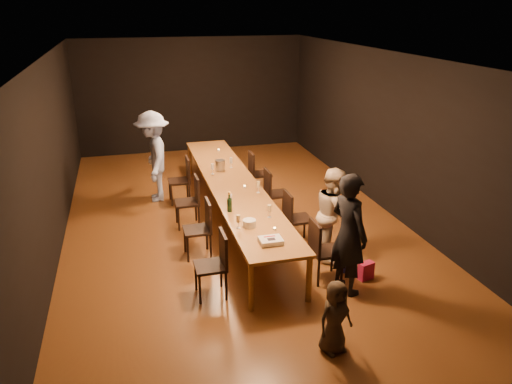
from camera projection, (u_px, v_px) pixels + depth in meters
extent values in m
plane|color=#4C2213|center=(233.00, 220.00, 9.33)|extent=(10.00, 10.00, 0.00)
cube|color=black|center=(192.00, 95.00, 13.31)|extent=(6.00, 0.04, 3.00)
cube|color=black|center=(357.00, 291.00, 4.28)|extent=(6.00, 0.04, 3.00)
cube|color=black|center=(51.00, 155.00, 8.07)|extent=(0.04, 10.00, 3.00)
cube|color=black|center=(385.00, 132.00, 9.52)|extent=(0.04, 10.00, 3.00)
cube|color=silver|center=(231.00, 55.00, 8.26)|extent=(6.00, 10.00, 0.04)
cube|color=#8E5E29|center=(233.00, 184.00, 9.07)|extent=(0.90, 6.00, 0.05)
cylinder|color=#8E5E29|center=(251.00, 287.00, 6.49)|extent=(0.08, 0.08, 0.70)
cylinder|color=#8E5E29|center=(309.00, 279.00, 6.68)|extent=(0.08, 0.08, 0.70)
cylinder|color=#8E5E29|center=(190.00, 160.00, 11.73)|extent=(0.08, 0.08, 0.70)
cylinder|color=#8E5E29|center=(223.00, 157.00, 11.92)|extent=(0.08, 0.08, 0.70)
imported|color=black|center=(349.00, 234.00, 6.79)|extent=(0.59, 0.73, 1.74)
imported|color=beige|center=(334.00, 214.00, 7.76)|extent=(0.75, 0.85, 1.48)
imported|color=#99B4ED|center=(153.00, 157.00, 10.02)|extent=(0.70, 1.20, 1.84)
imported|color=#382D1F|center=(335.00, 317.00, 5.70)|extent=(0.51, 0.40, 0.91)
cube|color=#C61D4E|center=(366.00, 271.00, 7.31)|extent=(0.25, 0.18, 0.27)
cube|color=#273DAA|center=(346.00, 262.00, 7.54)|extent=(0.25, 0.17, 0.30)
cube|color=white|center=(271.00, 241.00, 6.78)|extent=(0.31, 0.25, 0.07)
cube|color=black|center=(271.00, 239.00, 6.74)|extent=(0.11, 0.08, 0.00)
cube|color=red|center=(269.00, 236.00, 6.82)|extent=(0.16, 0.03, 0.00)
cylinder|color=white|center=(249.00, 223.00, 7.27)|extent=(0.24, 0.24, 0.11)
cylinder|color=#A1A2A6|center=(220.00, 165.00, 9.71)|extent=(0.19, 0.19, 0.21)
cylinder|color=#B2B7B2|center=(275.00, 229.00, 7.18)|extent=(0.05, 0.05, 0.03)
cylinder|color=#B2B7B2|center=(245.00, 187.00, 8.83)|extent=(0.05, 0.05, 0.03)
cylinder|color=#B2B7B2|center=(219.00, 150.00, 11.01)|extent=(0.05, 0.05, 0.03)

